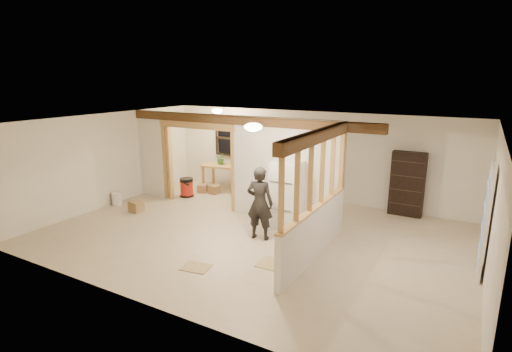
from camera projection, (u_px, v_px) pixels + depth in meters
The scene contains 30 objects.
floor at pixel (253, 235), 8.90m from camera, with size 9.00×6.50×0.01m, color #C8B194.
ceiling at pixel (253, 123), 8.30m from camera, with size 9.00×6.50×0.01m, color white.
wall_back at pixel (310, 155), 11.35m from camera, with size 9.00×0.01×2.50m, color white.
wall_front at pixel (143, 229), 5.85m from camera, with size 9.00×0.01×2.50m, color white.
wall_left at pixel (108, 160), 10.75m from camera, with size 0.01×6.50×2.50m, color white.
wall_right at pixel (493, 215), 6.46m from camera, with size 0.01×6.50×2.50m, color white.
partition_left_stub at pixel (152, 154), 11.55m from camera, with size 0.90×0.12×2.50m, color silver.
partition_center at pixel (285, 171), 9.52m from camera, with size 2.80×0.12×2.50m, color silver.
doorway_frame at pixel (198, 165), 10.80m from camera, with size 2.46×0.14×2.20m, color tan.
header_beam_back at pixel (242, 120), 9.82m from camera, with size 7.00×0.18×0.22m, color #54371D.
header_beam_right at pixel (318, 136), 7.23m from camera, with size 0.18×3.30×0.22m, color #54371D.
pony_wall at pixel (314, 233), 7.68m from camera, with size 0.12×3.20×1.00m, color silver.
stud_partition at pixel (317, 175), 7.40m from camera, with size 0.14×3.20×1.32m, color tan.
window_back at pixel (231, 139), 12.45m from camera, with size 1.12×0.10×1.10m, color black.
french_door at pixel (486, 221), 6.89m from camera, with size 0.12×0.86×2.00m, color white.
ceiling_dome_main at pixel (253, 127), 7.74m from camera, with size 0.36×0.36×0.16m, color #FFEABF.
ceiling_dome_util at pixel (217, 111), 11.44m from camera, with size 0.32×0.32×0.14m, color #FFEABF.
hanging_bulb at pixel (218, 125), 10.68m from camera, with size 0.07×0.07×0.07m, color #FFD88C.
refrigerator at pixel (287, 195), 9.21m from camera, with size 0.64×0.62×1.56m, color white.
woman at pixel (260, 203), 8.52m from camera, with size 0.59×0.38×1.60m, color black.
work_table at pixel (224, 178), 12.30m from camera, with size 1.28×0.64×0.80m, color tan.
potted_plant at pixel (221, 159), 12.23m from camera, with size 0.32×0.28×0.36m, color #2E6C2F.
shop_vac at pixel (187, 187), 11.69m from camera, with size 0.43×0.43×0.56m, color #A61C14.
bookshelf at pixel (407, 184), 9.98m from camera, with size 0.82×0.27×1.63m, color black.
bucket at pixel (117, 199), 10.95m from camera, with size 0.27×0.27×0.35m, color white.
box_util_a at pixel (214, 189), 12.01m from camera, with size 0.30×0.26×0.26m, color #99754A.
box_util_b at pixel (202, 189), 12.12m from camera, with size 0.26×0.26×0.25m, color #99754A.
box_front at pixel (136, 206), 10.40m from camera, with size 0.34×0.28×0.28m, color #99754A.
floor_panel_near at pixel (272, 264), 7.51m from camera, with size 0.50×0.50×0.02m, color tan.
floor_panel_far at pixel (196, 267), 7.36m from camera, with size 0.50×0.40×0.02m, color tan.
Camera 1 is at (4.15, -7.21, 3.43)m, focal length 28.00 mm.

